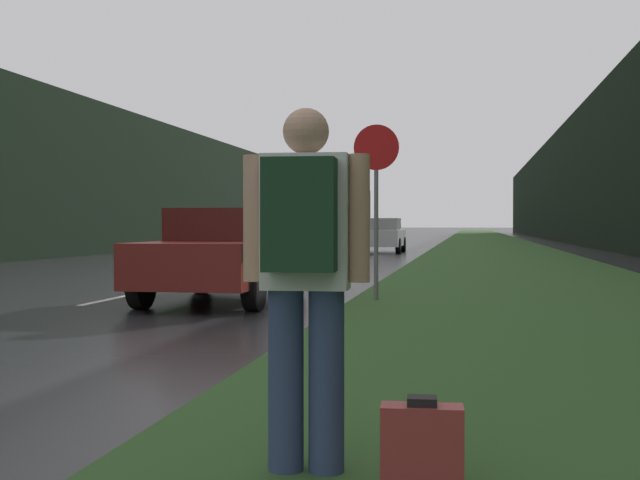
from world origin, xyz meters
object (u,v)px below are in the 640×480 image
object	(u,v)px
stop_sign	(376,191)
suitcase	(422,447)
hitchhiker_with_backpack	(305,266)
car_passing_far	(381,235)
car_passing_near	(225,254)

from	to	relation	value
stop_sign	suitcase	size ratio (longest dim) A/B	6.47
stop_sign	hitchhiker_with_backpack	distance (m)	9.08
suitcase	car_passing_far	world-z (taller)	car_passing_far
stop_sign	car_passing_near	bearing A→B (deg)	-166.84
hitchhiker_with_backpack	suitcase	bearing A→B (deg)	-14.03
stop_sign	suitcase	distance (m)	9.35
hitchhiker_with_backpack	car_passing_far	xyz separation A→B (m)	(-3.05, 31.02, -0.28)
hitchhiker_with_backpack	car_passing_near	world-z (taller)	hitchhiker_with_backpack
hitchhiker_with_backpack	suitcase	world-z (taller)	hitchhiker_with_backpack
car_passing_far	suitcase	bearing A→B (deg)	96.64
hitchhiker_with_backpack	car_passing_near	xyz separation A→B (m)	(-3.05, 8.47, -0.28)
stop_sign	hitchhiker_with_backpack	bearing A→B (deg)	-85.58
car_passing_near	car_passing_far	size ratio (longest dim) A/B	1.01
suitcase	hitchhiker_with_backpack	bearing A→B (deg)	165.97
stop_sign	car_passing_far	distance (m)	22.15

